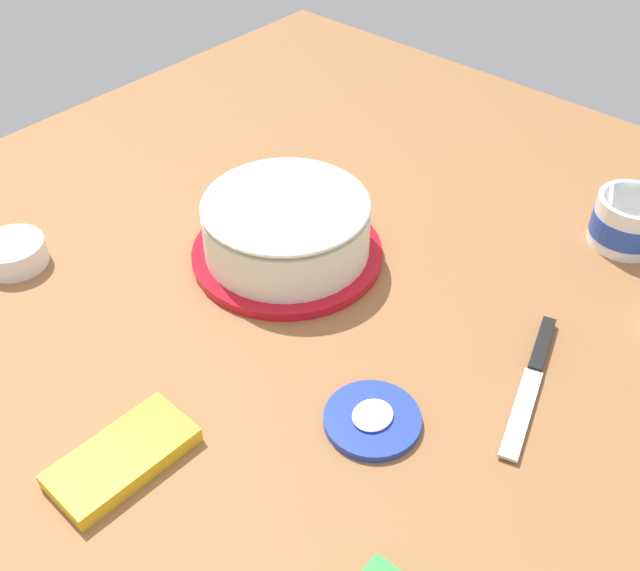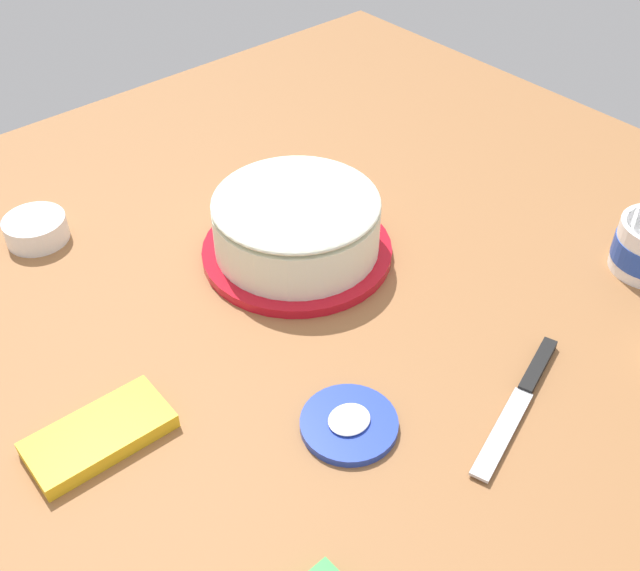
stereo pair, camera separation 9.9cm
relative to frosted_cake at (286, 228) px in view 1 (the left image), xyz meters
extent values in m
plane|color=#936038|center=(0.07, 0.16, -0.05)|extent=(1.54, 1.54, 0.00)
cylinder|color=red|center=(0.00, 0.00, -0.04)|extent=(0.27, 0.27, 0.01)
cylinder|color=brown|center=(0.00, 0.00, -0.01)|extent=(0.21, 0.21, 0.06)
cylinder|color=white|center=(0.00, 0.00, 0.00)|extent=(0.23, 0.23, 0.07)
ellipsoid|color=white|center=(0.00, 0.00, 0.04)|extent=(0.23, 0.23, 0.03)
cylinder|color=white|center=(-0.35, 0.35, -0.01)|extent=(0.10, 0.10, 0.08)
cylinder|color=#2347B2|center=(-0.35, 0.35, -0.02)|extent=(0.10, 0.10, 0.03)
cylinder|color=white|center=(-0.35, 0.35, 0.02)|extent=(0.09, 0.09, 0.01)
cylinder|color=#233DAD|center=(0.16, 0.28, -0.05)|extent=(0.11, 0.11, 0.01)
ellipsoid|color=white|center=(0.16, 0.28, -0.04)|extent=(0.05, 0.04, 0.01)
cube|color=silver|center=(0.03, 0.40, -0.05)|extent=(0.14, 0.06, 0.00)
cube|color=black|center=(-0.08, 0.37, -0.05)|extent=(0.10, 0.05, 0.01)
cylinder|color=white|center=(0.27, -0.28, -0.03)|extent=(0.09, 0.09, 0.04)
cylinder|color=pink|center=(0.27, -0.28, -0.03)|extent=(0.08, 0.08, 0.01)
ellipsoid|color=pink|center=(0.27, -0.28, -0.03)|extent=(0.06, 0.06, 0.02)
cube|color=yellow|center=(0.38, 0.11, -0.04)|extent=(0.16, 0.08, 0.02)
camera|label=1|loc=(0.61, 0.60, 0.64)|focal=42.82mm
camera|label=2|loc=(0.54, 0.67, 0.64)|focal=42.82mm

